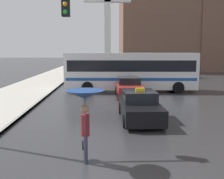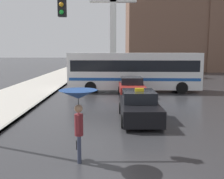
{
  "view_description": "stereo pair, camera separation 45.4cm",
  "coord_description": "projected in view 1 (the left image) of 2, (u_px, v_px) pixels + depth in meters",
  "views": [
    {
      "loc": [
        0.05,
        -4.52,
        3.4
      ],
      "look_at": [
        0.58,
        9.3,
        1.4
      ],
      "focal_mm": 42.0,
      "sensor_mm": 36.0,
      "label": 1
    },
    {
      "loc": [
        0.5,
        -4.53,
        3.4
      ],
      "look_at": [
        0.58,
        9.3,
        1.4
      ],
      "focal_mm": 42.0,
      "sensor_mm": 36.0,
      "label": 2
    }
  ],
  "objects": [
    {
      "name": "sedan_red",
      "position": [
        129.0,
        88.0,
        19.88
      ],
      "size": [
        1.91,
        4.37,
        1.48
      ],
      "rotation": [
        0.0,
        0.0,
        3.14
      ],
      "color": "maroon",
      "rests_on": "ground_plane"
    },
    {
      "name": "monument_cross",
      "position": [
        107.0,
        16.0,
        36.95
      ],
      "size": [
        6.55,
        0.9,
        14.89
      ],
      "color": "white",
      "rests_on": "ground_plane"
    },
    {
      "name": "city_bus",
      "position": [
        130.0,
        70.0,
        22.57
      ],
      "size": [
        11.2,
        3.11,
        3.3
      ],
      "rotation": [
        0.0,
        0.0,
        -1.62
      ],
      "color": "silver",
      "rests_on": "ground_plane"
    },
    {
      "name": "pedestrian_with_umbrella",
      "position": [
        85.0,
        102.0,
        7.87
      ],
      "size": [
        1.17,
        1.17,
        2.26
      ],
      "rotation": [
        0.0,
        0.0,
        1.68
      ],
      "color": "#2D3347",
      "rests_on": "ground_plane"
    },
    {
      "name": "taxi",
      "position": [
        139.0,
        106.0,
        13.18
      ],
      "size": [
        1.91,
        4.44,
        1.61
      ],
      "rotation": [
        0.0,
        0.0,
        3.14
      ],
      "color": "black",
      "rests_on": "ground_plane"
    },
    {
      "name": "building_tower_near",
      "position": [
        163.0,
        5.0,
        46.97
      ],
      "size": [
        15.05,
        10.33,
        23.43
      ],
      "color": "brown",
      "rests_on": "ground_plane"
    },
    {
      "name": "traffic_light",
      "position": [
        6.0,
        34.0,
        9.32
      ],
      "size": [
        3.89,
        0.38,
        5.74
      ],
      "color": "black",
      "rests_on": "ground_plane"
    }
  ]
}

